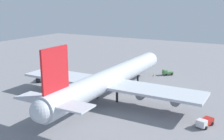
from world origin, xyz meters
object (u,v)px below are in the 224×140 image
catering_truck (205,122)px  safety_cone_nose (153,75)px  cargo_airplane (111,78)px  baggage_tug (167,72)px  cargo_loader (42,78)px

catering_truck → safety_cone_nose: (36.58, 26.66, -0.62)m
catering_truck → cargo_airplane: bearing=76.7°
cargo_airplane → baggage_tug: cargo_airplane is taller
cargo_airplane → safety_cone_nose: cargo_airplane is taller
cargo_airplane → safety_cone_nose: 30.37m
cargo_airplane → baggage_tug: bearing=-10.4°
catering_truck → baggage_tug: bearing=28.9°
baggage_tug → safety_cone_nose: size_ratio=5.18×
cargo_airplane → catering_truck: size_ratio=11.76×
cargo_airplane → cargo_loader: cargo_airplane is taller
catering_truck → baggage_tug: size_ratio=1.28×
catering_truck → baggage_tug: 46.58m
catering_truck → safety_cone_nose: catering_truck is taller
catering_truck → safety_cone_nose: bearing=36.1°
catering_truck → cargo_loader: cargo_loader is taller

